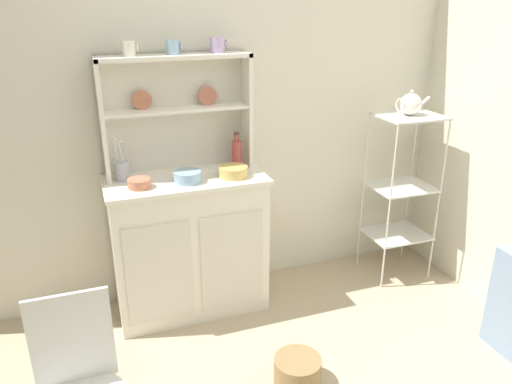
# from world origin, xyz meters

# --- Properties ---
(wall_back) EXTENTS (3.84, 0.05, 2.50)m
(wall_back) POSITION_xyz_m (0.00, 1.62, 1.25)
(wall_back) COLOR silver
(wall_back) RESTS_ON ground
(hutch_cabinet) EXTENTS (0.93, 0.45, 0.88)m
(hutch_cabinet) POSITION_xyz_m (-0.21, 1.37, 0.45)
(hutch_cabinet) COLOR white
(hutch_cabinet) RESTS_ON ground
(hutch_shelf_unit) EXTENTS (0.87, 0.18, 0.68)m
(hutch_shelf_unit) POSITION_xyz_m (-0.21, 1.53, 1.28)
(hutch_shelf_unit) COLOR silver
(hutch_shelf_unit) RESTS_ON hutch_cabinet
(bakers_rack) EXTENTS (0.41, 0.34, 1.15)m
(bakers_rack) POSITION_xyz_m (1.25, 1.31, 0.71)
(bakers_rack) COLOR silver
(bakers_rack) RESTS_ON ground
(wire_chair) EXTENTS (0.36, 0.36, 0.85)m
(wire_chair) POSITION_xyz_m (-0.88, 0.29, 0.52)
(wire_chair) COLOR white
(wire_chair) RESTS_ON ground
(floor_basket) EXTENTS (0.24, 0.24, 0.15)m
(floor_basket) POSITION_xyz_m (0.14, 0.50, 0.08)
(floor_basket) COLOR #93754C
(floor_basket) RESTS_ON ground
(cup_cream_0) EXTENTS (0.08, 0.07, 0.08)m
(cup_cream_0) POSITION_xyz_m (-0.45, 1.49, 1.60)
(cup_cream_0) COLOR silver
(cup_cream_0) RESTS_ON hutch_shelf_unit
(cup_sky_1) EXTENTS (0.09, 0.07, 0.08)m
(cup_sky_1) POSITION_xyz_m (-0.22, 1.49, 1.60)
(cup_sky_1) COLOR #8EB2D1
(cup_sky_1) RESTS_ON hutch_shelf_unit
(cup_lilac_2) EXTENTS (0.10, 0.08, 0.09)m
(cup_lilac_2) POSITION_xyz_m (0.04, 1.49, 1.61)
(cup_lilac_2) COLOR #B79ECC
(cup_lilac_2) RESTS_ON hutch_shelf_unit
(bowl_mixing_large) EXTENTS (0.13, 0.13, 0.05)m
(bowl_mixing_large) POSITION_xyz_m (-0.48, 1.29, 0.91)
(bowl_mixing_large) COLOR #C67556
(bowl_mixing_large) RESTS_ON hutch_cabinet
(bowl_floral_medium) EXTENTS (0.16, 0.16, 0.06)m
(bowl_floral_medium) POSITION_xyz_m (-0.21, 1.29, 0.91)
(bowl_floral_medium) COLOR #8EB2D1
(bowl_floral_medium) RESTS_ON hutch_cabinet
(bowl_cream_small) EXTENTS (0.17, 0.17, 0.06)m
(bowl_cream_small) POSITION_xyz_m (0.06, 1.29, 0.91)
(bowl_cream_small) COLOR #DBB760
(bowl_cream_small) RESTS_ON hutch_cabinet
(jam_bottle) EXTENTS (0.06, 0.06, 0.22)m
(jam_bottle) POSITION_xyz_m (0.13, 1.45, 0.97)
(jam_bottle) COLOR #B74C47
(jam_bottle) RESTS_ON hutch_cabinet
(utensil_jar) EXTENTS (0.08, 0.08, 0.25)m
(utensil_jar) POSITION_xyz_m (-0.56, 1.45, 0.94)
(utensil_jar) COLOR #B2B7C6
(utensil_jar) RESTS_ON hutch_cabinet
(porcelain_teapot) EXTENTS (0.23, 0.14, 0.16)m
(porcelain_teapot) POSITION_xyz_m (1.25, 1.31, 1.22)
(porcelain_teapot) COLOR white
(porcelain_teapot) RESTS_ON bakers_rack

